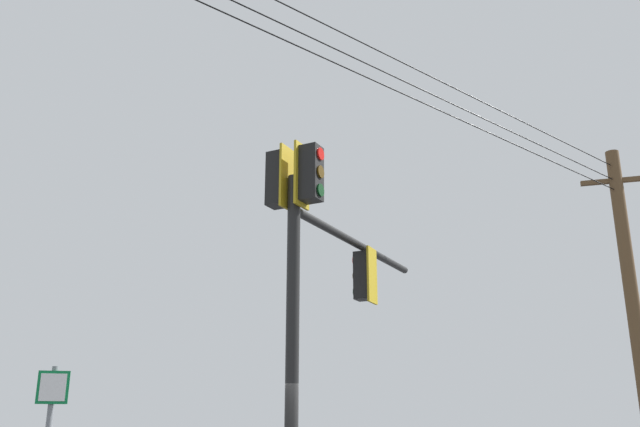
# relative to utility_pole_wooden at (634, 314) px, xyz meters

# --- Properties ---
(signal_mast_assembly) EXTENTS (2.72, 4.75, 6.20)m
(signal_mast_assembly) POSITION_rel_utility_pole_wooden_xyz_m (-7.78, -6.20, -0.15)
(signal_mast_assembly) COLOR black
(signal_mast_assembly) RESTS_ON ground
(utility_pole_wooden) EXTENTS (1.72, 0.57, 8.91)m
(utility_pole_wooden) POSITION_rel_utility_pole_wooden_xyz_m (0.00, 0.00, 0.00)
(utility_pole_wooden) COLOR brown
(utility_pole_wooden) RESTS_ON ground
(overhead_wire_span) EXTENTS (17.93, 15.24, 1.21)m
(overhead_wire_span) POSITION_rel_utility_pole_wooden_xyz_m (-8.96, -7.61, 3.84)
(overhead_wire_span) COLOR black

